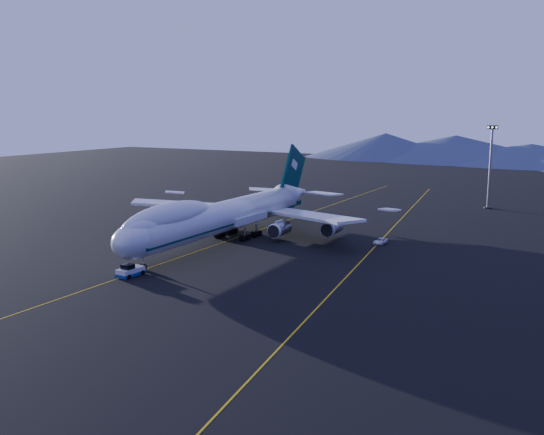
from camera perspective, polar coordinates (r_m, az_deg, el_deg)
The scene contains 7 objects.
ground at distance 130.50m, azimuth -4.45°, elevation -2.29°, with size 500.00×500.00×0.00m, color black.
taxiway_line_main at distance 130.50m, azimuth -4.45°, elevation -2.29°, with size 0.25×220.00×0.01m, color gold.
taxiway_line_side at distance 126.36m, azimuth 9.58°, elevation -2.81°, with size 0.25×200.00×0.01m, color gold.
boeing_747 at distance 129.41m, azimuth -4.48°, elevation 0.23°, with size 59.62×72.43×19.37m.
pushback_tug at distance 106.48m, azimuth -13.17°, elevation -5.01°, with size 3.09×5.10×2.16m.
service_van at distance 129.92m, azimuth 10.17°, elevation -2.20°, with size 2.03×4.41×1.23m, color white.
floodlight_mast at distance 183.58m, azimuth 19.84°, elevation 4.52°, with size 2.92×2.19×23.62m.
Camera 1 is at (69.93, -106.58, 27.97)m, focal length 40.00 mm.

